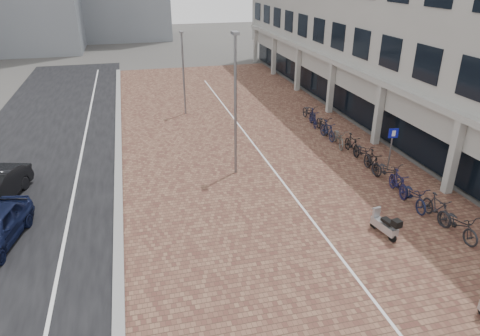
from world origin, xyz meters
TOP-DOWN VIEW (x-y plane):
  - ground at (0.00, 0.00)m, footprint 140.00×140.00m
  - plaza_brick at (2.00, 12.00)m, footprint 14.50×42.00m
  - street_asphalt at (-9.00, 12.00)m, footprint 8.00×50.00m
  - curb at (-5.10, 12.00)m, footprint 0.35×42.00m
  - lane_line at (-7.00, 12.00)m, footprint 0.12×44.00m
  - parking_line at (2.20, 12.00)m, footprint 0.10×30.00m
  - scooter_front at (4.34, 1.71)m, footprint 0.67×1.42m
  - parking_sign at (7.50, 6.56)m, footprint 0.46×0.12m
  - lamp_near at (0.36, 8.25)m, footprint 0.12×0.12m
  - lamp_far at (-0.71, 18.00)m, footprint 0.12×0.12m
  - bike_row at (6.75, 7.90)m, footprint 1.22×15.80m

SIDE VIEW (x-z plane):
  - ground at x=0.00m, z-range 0.00..0.00m
  - street_asphalt at x=-9.00m, z-range -0.01..0.02m
  - plaza_brick at x=2.00m, z-range -0.01..0.03m
  - lane_line at x=-7.00m, z-range 0.02..0.02m
  - parking_line at x=2.20m, z-range 0.03..0.04m
  - curb at x=-5.10m, z-range 0.00..0.14m
  - scooter_front at x=4.34m, z-range 0.00..0.94m
  - bike_row at x=6.75m, z-range 0.00..1.05m
  - parking_sign at x=7.50m, z-range 0.35..2.56m
  - lamp_far at x=-0.71m, z-range 0.00..5.33m
  - lamp_near at x=0.36m, z-range 0.00..6.48m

